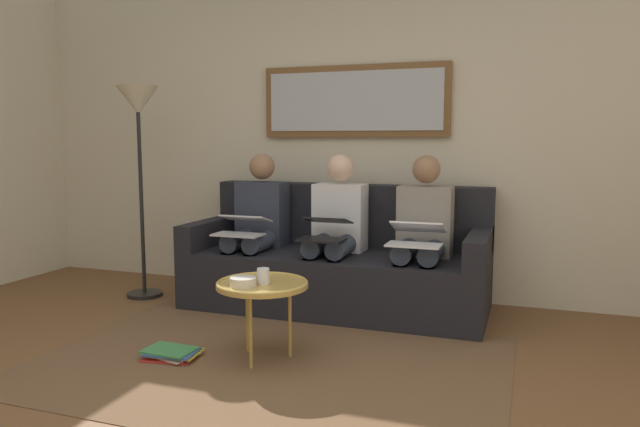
{
  "coord_description": "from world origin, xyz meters",
  "views": [
    {
      "loc": [
        -1.35,
        2.1,
        1.25
      ],
      "look_at": [
        0.0,
        -1.7,
        0.75
      ],
      "focal_mm": 33.62,
      "sensor_mm": 36.0,
      "label": 1
    }
  ],
  "objects_px": {
    "framed_mirror": "(354,101)",
    "person_left": "(423,231)",
    "person_middle": "(336,227)",
    "standing_lamp": "(139,124)",
    "person_right": "(257,223)",
    "laptop_silver": "(242,225)",
    "magazine_stack": "(172,353)",
    "couch": "(339,265)",
    "cup": "(263,276)",
    "coffee_table": "(262,286)",
    "laptop_white": "(416,235)",
    "bowl": "(243,282)",
    "laptop_black": "(325,229)"
  },
  "relations": [
    {
      "from": "person_left",
      "to": "person_middle",
      "type": "relative_size",
      "value": 1.0
    },
    {
      "from": "person_left",
      "to": "laptop_black",
      "type": "bearing_deg",
      "value": 20.67
    },
    {
      "from": "coffee_table",
      "to": "laptop_black",
      "type": "xyz_separation_m",
      "value": [
        -0.06,
        -0.91,
        0.2
      ]
    },
    {
      "from": "framed_mirror",
      "to": "person_left",
      "type": "height_order",
      "value": "framed_mirror"
    },
    {
      "from": "laptop_black",
      "to": "bowl",
      "type": "bearing_deg",
      "value": 82.86
    },
    {
      "from": "laptop_silver",
      "to": "standing_lamp",
      "type": "distance_m",
      "value": 1.18
    },
    {
      "from": "couch",
      "to": "person_left",
      "type": "relative_size",
      "value": 1.93
    },
    {
      "from": "laptop_silver",
      "to": "laptop_black",
      "type": "bearing_deg",
      "value": -179.4
    },
    {
      "from": "couch",
      "to": "person_left",
      "type": "bearing_deg",
      "value": 173.87
    },
    {
      "from": "standing_lamp",
      "to": "laptop_white",
      "type": "bearing_deg",
      "value": 178.93
    },
    {
      "from": "framed_mirror",
      "to": "person_middle",
      "type": "height_order",
      "value": "framed_mirror"
    },
    {
      "from": "couch",
      "to": "person_left",
      "type": "xyz_separation_m",
      "value": [
        -0.64,
        0.07,
        0.3
      ]
    },
    {
      "from": "bowl",
      "to": "person_middle",
      "type": "height_order",
      "value": "person_middle"
    },
    {
      "from": "couch",
      "to": "person_right",
      "type": "xyz_separation_m",
      "value": [
        0.64,
        0.07,
        0.3
      ]
    },
    {
      "from": "standing_lamp",
      "to": "framed_mirror",
      "type": "bearing_deg",
      "value": -157.06
    },
    {
      "from": "person_right",
      "to": "coffee_table",
      "type": "bearing_deg",
      "value": 116.71
    },
    {
      "from": "framed_mirror",
      "to": "laptop_silver",
      "type": "height_order",
      "value": "framed_mirror"
    },
    {
      "from": "cup",
      "to": "person_left",
      "type": "bearing_deg",
      "value": -120.26
    },
    {
      "from": "person_right",
      "to": "laptop_silver",
      "type": "bearing_deg",
      "value": 90.0
    },
    {
      "from": "laptop_white",
      "to": "laptop_silver",
      "type": "height_order",
      "value": "laptop_white"
    },
    {
      "from": "person_left",
      "to": "laptop_black",
      "type": "height_order",
      "value": "person_left"
    },
    {
      "from": "laptop_white",
      "to": "laptop_silver",
      "type": "xyz_separation_m",
      "value": [
        1.28,
        0.01,
        0.0
      ]
    },
    {
      "from": "coffee_table",
      "to": "laptop_silver",
      "type": "height_order",
      "value": "laptop_silver"
    },
    {
      "from": "person_right",
      "to": "laptop_white",
      "type": "bearing_deg",
      "value": 169.38
    },
    {
      "from": "laptop_white",
      "to": "standing_lamp",
      "type": "xyz_separation_m",
      "value": [
        2.19,
        -0.04,
        0.75
      ]
    },
    {
      "from": "couch",
      "to": "standing_lamp",
      "type": "relative_size",
      "value": 1.33
    },
    {
      "from": "bowl",
      "to": "laptop_white",
      "type": "height_order",
      "value": "laptop_white"
    },
    {
      "from": "person_left",
      "to": "person_right",
      "type": "distance_m",
      "value": 1.28
    },
    {
      "from": "standing_lamp",
      "to": "cup",
      "type": "bearing_deg",
      "value": 147.12
    },
    {
      "from": "couch",
      "to": "laptop_silver",
      "type": "relative_size",
      "value": 6.18
    },
    {
      "from": "framed_mirror",
      "to": "laptop_black",
      "type": "height_order",
      "value": "framed_mirror"
    },
    {
      "from": "couch",
      "to": "person_left",
      "type": "distance_m",
      "value": 0.71
    },
    {
      "from": "couch",
      "to": "laptop_black",
      "type": "distance_m",
      "value": 0.45
    },
    {
      "from": "laptop_silver",
      "to": "framed_mirror",
      "type": "bearing_deg",
      "value": -132.23
    },
    {
      "from": "person_middle",
      "to": "standing_lamp",
      "type": "xyz_separation_m",
      "value": [
        1.55,
        0.2,
        0.76
      ]
    },
    {
      "from": "couch",
      "to": "standing_lamp",
      "type": "distance_m",
      "value": 1.9
    },
    {
      "from": "laptop_silver",
      "to": "magazine_stack",
      "type": "relative_size",
      "value": 1.07
    },
    {
      "from": "bowl",
      "to": "laptop_white",
      "type": "bearing_deg",
      "value": -127.05
    },
    {
      "from": "coffee_table",
      "to": "person_middle",
      "type": "bearing_deg",
      "value": -93.08
    },
    {
      "from": "person_left",
      "to": "laptop_white",
      "type": "xyz_separation_m",
      "value": [
        -0.0,
        0.24,
        0.01
      ]
    },
    {
      "from": "cup",
      "to": "person_middle",
      "type": "distance_m",
      "value": 1.18
    },
    {
      "from": "couch",
      "to": "cup",
      "type": "height_order",
      "value": "couch"
    },
    {
      "from": "laptop_white",
      "to": "laptop_silver",
      "type": "distance_m",
      "value": 1.28
    },
    {
      "from": "person_right",
      "to": "magazine_stack",
      "type": "height_order",
      "value": "person_right"
    },
    {
      "from": "bowl",
      "to": "person_left",
      "type": "distance_m",
      "value": 1.48
    },
    {
      "from": "framed_mirror",
      "to": "bowl",
      "type": "xyz_separation_m",
      "value": [
        0.13,
        1.71,
        -1.08
      ]
    },
    {
      "from": "person_middle",
      "to": "cup",
      "type": "bearing_deg",
      "value": 87.84
    },
    {
      "from": "coffee_table",
      "to": "laptop_silver",
      "type": "relative_size",
      "value": 1.46
    },
    {
      "from": "cup",
      "to": "magazine_stack",
      "type": "bearing_deg",
      "value": 15.09
    },
    {
      "from": "laptop_black",
      "to": "laptop_silver",
      "type": "distance_m",
      "value": 0.64
    }
  ]
}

